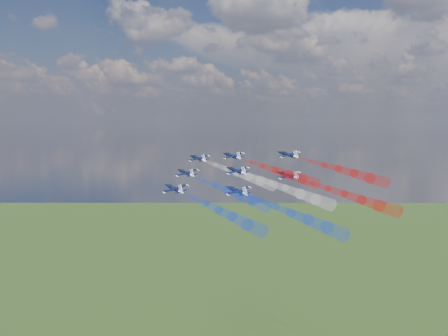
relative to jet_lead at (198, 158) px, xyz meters
The scene contains 16 objects.
jet_lead is the anchor object (origin of this frame).
trail_lead 22.94m from the jet_lead, 18.20° to the right, with size 3.65×36.20×3.65m, color white, non-canonical shape.
jet_inner_left 16.68m from the jet_lead, 67.22° to the right, with size 8.76×10.95×2.92m, color black, non-canonical shape.
trail_inner_left 36.24m from the jet_lead, 38.40° to the right, with size 3.65×36.20×3.65m, color blue, non-canonical shape.
jet_inner_right 13.13m from the jet_lead, 17.79° to the left, with size 8.76×10.95×2.92m, color black, non-canonical shape.
trail_inner_right 34.21m from the jet_lead, ahead, with size 3.65×36.20×3.65m, color red, non-canonical shape.
jet_outer_left 33.72m from the jet_lead, 65.40° to the right, with size 8.76×10.95×2.92m, color black, non-canonical shape.
trail_outer_left 52.23m from the jet_lead, 46.43° to the right, with size 3.65×36.20×3.65m, color blue, non-canonical shape.
jet_center_third 24.68m from the jet_lead, 21.84° to the right, with size 8.76×10.95×2.92m, color black, non-canonical shape.
trail_center_third 47.58m from the jet_lead, 20.09° to the right, with size 3.65×36.20×3.65m, color white, non-canonical shape.
jet_outer_right 33.20m from the jet_lead, 20.84° to the left, with size 8.76×10.95×2.92m, color black, non-canonical shape.
trail_outer_right 52.76m from the jet_lead, ahead, with size 3.65×36.20×3.65m, color red, non-canonical shape.
jet_rear_left 39.35m from the jet_lead, 35.39° to the right, with size 8.76×10.95×2.92m, color black, non-canonical shape.
trail_rear_left 61.65m from the jet_lead, 29.05° to the right, with size 3.65×36.20×3.65m, color blue, non-canonical shape.
jet_rear_right 38.90m from the jet_lead, ahead, with size 8.76×10.95×2.92m, color black, non-canonical shape.
trail_rear_right 61.43m from the jet_lead, ahead, with size 3.65×36.20×3.65m, color red, non-canonical shape.
Camera 1 is at (83.90, -119.24, 160.21)m, focal length 40.04 mm.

